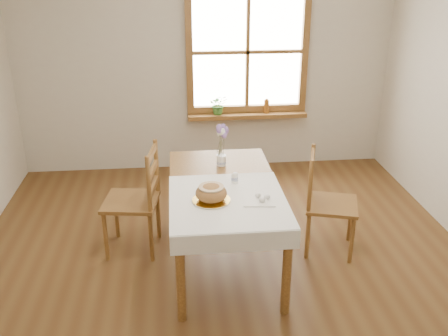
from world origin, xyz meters
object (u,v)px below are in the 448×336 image
at_px(flower_vase, 221,161).
at_px(chair_left, 131,200).
at_px(chair_right, 332,203).
at_px(dining_table, 224,194).
at_px(bread_plate, 211,200).

bearing_deg(flower_vase, chair_left, -172.78).
distance_m(chair_left, chair_right, 1.80).
xyz_separation_m(chair_left, flower_vase, (0.82, 0.10, 0.30)).
bearing_deg(dining_table, flower_vase, 87.70).
bearing_deg(bread_plate, chair_left, 138.12).
bearing_deg(chair_left, dining_table, 78.02).
relative_size(bread_plate, flower_vase, 2.97).
xyz_separation_m(dining_table, chair_left, (-0.81, 0.29, -0.16)).
xyz_separation_m(chair_left, chair_right, (1.79, -0.19, -0.03)).
height_order(chair_left, bread_plate, chair_left).
distance_m(dining_table, chair_right, 1.00).
height_order(dining_table, chair_left, chair_left).
height_order(dining_table, chair_right, chair_right).
relative_size(chair_left, bread_plate, 3.50).
xyz_separation_m(bread_plate, flower_vase, (0.15, 0.71, 0.03)).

